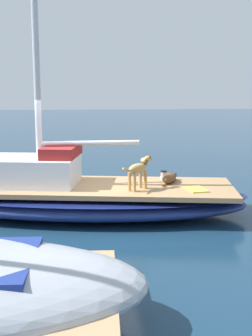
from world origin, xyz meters
The scene contains 8 objects.
ground_plane centered at (0.00, 0.00, 0.00)m, with size 120.00×120.00×0.00m, color navy.
sailboat_main centered at (0.00, 0.00, 0.34)m, with size 3.90×7.59×0.66m.
mast_main centered at (0.18, 0.74, 3.95)m, with size 0.14×2.27×7.31m.
cabin_house centered at (0.24, 1.09, 1.01)m, with size 1.81×2.46×0.84m.
dog_brown centered at (-0.04, -1.98, 0.77)m, with size 0.87×0.55×0.22m.
dog_tan centered at (-0.62, -1.19, 1.08)m, with size 0.70×0.75×0.70m.
deck_winch centered at (0.34, -1.93, 0.76)m, with size 0.16×0.16×0.21m.
deck_towel centered at (-0.83, -2.37, 0.68)m, with size 0.56×0.36×0.03m, color #D8D14C.
Camera 1 is at (-9.17, 0.21, 2.65)m, focal length 45.42 mm.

